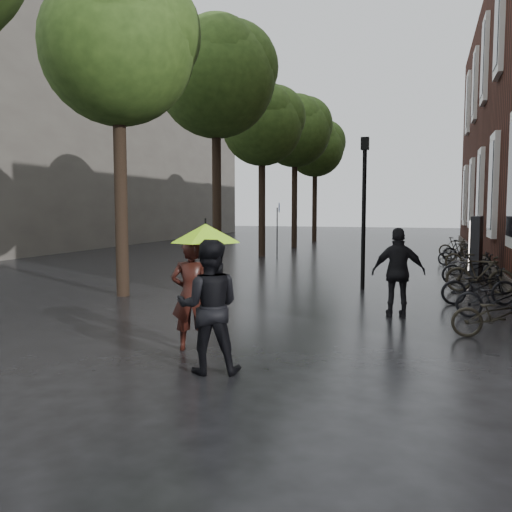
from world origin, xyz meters
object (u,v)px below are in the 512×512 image
at_px(ad_lightbox, 476,248).
at_px(lamp_post, 364,198).
at_px(person_burgundy, 191,295).
at_px(parked_bicycles, 471,267).
at_px(person_black, 209,306).
at_px(pedestrian_walking, 399,272).

distance_m(ad_lightbox, lamp_post, 4.75).
height_order(person_burgundy, parked_bicycles, person_burgundy).
height_order(person_black, lamp_post, lamp_post).
distance_m(person_black, pedestrian_walking, 5.20).
relative_size(person_burgundy, pedestrian_walking, 0.95).
relative_size(pedestrian_walking, ad_lightbox, 0.93).
bearing_deg(lamp_post, pedestrian_walking, -72.82).
distance_m(pedestrian_walking, parked_bicycles, 6.39).
relative_size(person_burgundy, lamp_post, 0.42).
xyz_separation_m(parked_bicycles, lamp_post, (-2.97, -2.45, 2.07)).
distance_m(person_black, parked_bicycles, 11.55).
relative_size(pedestrian_walking, lamp_post, 0.44).
bearing_deg(parked_bicycles, person_black, -110.78).
distance_m(person_black, ad_lightbox, 12.32).
distance_m(person_burgundy, person_black, 1.24).
relative_size(person_black, parked_bicycles, 0.11).
bearing_deg(parked_bicycles, lamp_post, -140.50).
distance_m(person_burgundy, lamp_post, 7.73).
height_order(person_burgundy, ad_lightbox, ad_lightbox).
bearing_deg(ad_lightbox, person_black, -100.61).
distance_m(parked_bicycles, ad_lightbox, 0.95).
height_order(person_burgundy, person_black, person_black).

